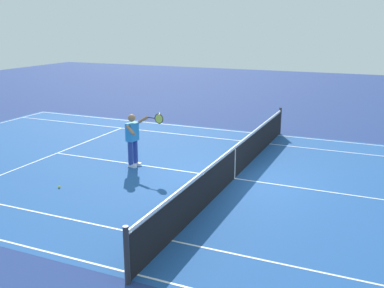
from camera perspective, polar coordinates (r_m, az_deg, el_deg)
ground_plane at (r=12.81m, az=5.47°, el=-4.46°), size 60.00×60.00×0.00m
court_slab at (r=12.80m, az=5.47°, el=-4.45°), size 24.20×11.40×0.00m
court_line_markings at (r=12.80m, az=5.47°, el=-4.44°), size 23.85×11.05×0.01m
tennis_net at (r=12.65m, az=5.52°, el=-2.36°), size 0.10×11.70×1.08m
tennis_player_near at (r=13.69m, az=-7.58°, el=0.86°), size 1.13×0.77×1.70m
tennis_ball at (r=12.55m, az=-16.77°, el=-5.33°), size 0.07×0.07×0.07m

